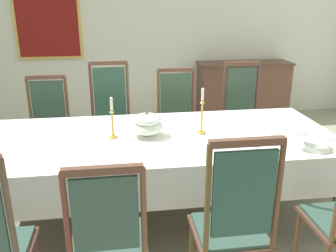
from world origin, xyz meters
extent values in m
cube|color=gray|center=(0.00, 0.00, -0.02)|extent=(7.09, 5.78, 0.04)
cube|color=silver|center=(0.00, 2.93, 1.67)|extent=(7.09, 0.08, 3.34)
cylinder|color=brown|center=(-1.34, 0.49, 0.37)|extent=(0.07, 0.07, 0.74)
cylinder|color=#533923|center=(1.34, 0.49, 0.37)|extent=(0.07, 0.07, 0.74)
cube|color=brown|center=(0.00, 0.00, 0.70)|extent=(2.77, 1.07, 0.08)
cube|color=brown|center=(0.00, 0.00, 0.75)|extent=(2.89, 1.19, 0.03)
cube|color=white|center=(0.00, 0.00, 0.77)|extent=(2.91, 1.21, 0.00)
cube|color=white|center=(0.00, -0.60, 0.61)|extent=(2.91, 0.00, 0.32)
cube|color=white|center=(0.00, 0.59, 0.61)|extent=(2.91, 0.00, 0.32)
cube|color=white|center=(1.45, 0.00, 0.61)|extent=(0.00, 1.21, 0.32)
cylinder|color=brown|center=(-0.86, -1.13, 0.80)|extent=(0.03, 0.03, 0.65)
cylinder|color=brown|center=(-0.86, 0.75, 0.23)|extent=(0.04, 0.04, 0.46)
cylinder|color=brown|center=(-1.24, 0.75, 0.23)|extent=(0.04, 0.04, 0.46)
cylinder|color=brown|center=(-0.86, 1.11, 0.23)|extent=(0.04, 0.04, 0.46)
cylinder|color=brown|center=(-1.24, 1.11, 0.23)|extent=(0.04, 0.04, 0.46)
cube|color=brown|center=(-1.05, 0.93, 0.47)|extent=(0.44, 0.42, 0.03)
cube|color=#345047|center=(-1.05, 0.93, 0.49)|extent=(0.40, 0.38, 0.02)
cylinder|color=brown|center=(-0.86, 1.12, 0.77)|extent=(0.03, 0.03, 0.57)
cylinder|color=brown|center=(-1.25, 1.12, 0.77)|extent=(0.03, 0.03, 0.57)
cube|color=#334E41|center=(-1.05, 1.12, 0.80)|extent=(0.34, 0.02, 0.44)
cube|color=brown|center=(-1.05, 1.12, 1.05)|extent=(0.40, 0.04, 0.04)
cube|color=brown|center=(-0.40, -0.94, 0.47)|extent=(0.44, 0.42, 0.03)
cube|color=#345047|center=(-0.40, -0.94, 0.49)|extent=(0.40, 0.38, 0.02)
cylinder|color=brown|center=(-0.59, -1.13, 0.76)|extent=(0.03, 0.03, 0.56)
cylinder|color=brown|center=(-0.20, -1.13, 0.76)|extent=(0.03, 0.03, 0.56)
cube|color=#385249|center=(-0.40, -1.13, 0.79)|extent=(0.34, 0.02, 0.42)
cube|color=brown|center=(-0.40, -1.13, 1.04)|extent=(0.40, 0.04, 0.04)
cylinder|color=brown|center=(-0.21, 0.75, 0.23)|extent=(0.04, 0.04, 0.46)
cylinder|color=brown|center=(-0.59, 0.75, 0.23)|extent=(0.04, 0.04, 0.46)
cylinder|color=brown|center=(-0.21, 1.11, 0.23)|extent=(0.04, 0.04, 0.46)
cylinder|color=brown|center=(-0.59, 1.11, 0.23)|extent=(0.04, 0.04, 0.46)
cube|color=brown|center=(-0.40, 0.93, 0.47)|extent=(0.44, 0.42, 0.03)
cube|color=#345047|center=(-0.40, 0.93, 0.49)|extent=(0.40, 0.38, 0.02)
cylinder|color=brown|center=(-0.20, 1.12, 0.83)|extent=(0.03, 0.03, 0.71)
cylinder|color=brown|center=(-0.59, 1.12, 0.83)|extent=(0.03, 0.03, 0.71)
cube|color=#2E5343|center=(-0.40, 1.12, 0.87)|extent=(0.34, 0.02, 0.54)
cube|color=brown|center=(-0.40, 1.12, 1.19)|extent=(0.40, 0.04, 0.04)
cylinder|color=brown|center=(0.14, -0.76, 0.23)|extent=(0.04, 0.04, 0.46)
cylinder|color=brown|center=(0.52, -0.76, 0.23)|extent=(0.04, 0.04, 0.46)
cube|color=brown|center=(0.33, -0.94, 0.47)|extent=(0.44, 0.42, 0.03)
cube|color=#345047|center=(0.33, -0.94, 0.49)|extent=(0.40, 0.38, 0.02)
cylinder|color=brown|center=(0.13, -1.13, 0.81)|extent=(0.03, 0.03, 0.66)
cylinder|color=brown|center=(0.52, -1.13, 0.81)|extent=(0.03, 0.03, 0.66)
cube|color=#2E5147|center=(0.33, -1.13, 0.85)|extent=(0.34, 0.02, 0.50)
cube|color=brown|center=(0.33, -1.13, 1.14)|extent=(0.40, 0.04, 0.04)
cylinder|color=brown|center=(0.52, 0.75, 0.23)|extent=(0.04, 0.04, 0.46)
cylinder|color=brown|center=(0.14, 0.75, 0.23)|extent=(0.04, 0.04, 0.46)
cylinder|color=brown|center=(0.52, 1.11, 0.23)|extent=(0.04, 0.04, 0.46)
cylinder|color=#543428|center=(0.14, 1.11, 0.23)|extent=(0.04, 0.04, 0.46)
cube|color=brown|center=(0.33, 0.93, 0.47)|extent=(0.44, 0.42, 0.03)
cube|color=#345047|center=(0.33, 0.93, 0.49)|extent=(0.40, 0.38, 0.02)
cylinder|color=brown|center=(0.52, 1.12, 0.79)|extent=(0.03, 0.03, 0.61)
cylinder|color=brown|center=(0.13, 1.12, 0.79)|extent=(0.03, 0.03, 0.61)
cube|color=#3B5441|center=(0.33, 1.12, 0.82)|extent=(0.34, 0.02, 0.47)
cube|color=brown|center=(0.33, 1.12, 1.10)|extent=(0.40, 0.04, 0.04)
cylinder|color=brown|center=(0.89, -0.76, 0.23)|extent=(0.04, 0.04, 0.46)
cylinder|color=brown|center=(1.27, 0.75, 0.23)|extent=(0.04, 0.04, 0.46)
cylinder|color=brown|center=(0.89, 0.75, 0.23)|extent=(0.04, 0.04, 0.46)
cylinder|color=brown|center=(1.27, 1.11, 0.23)|extent=(0.04, 0.04, 0.46)
cylinder|color=brown|center=(0.89, 1.11, 0.23)|extent=(0.04, 0.04, 0.46)
cube|color=brown|center=(1.08, 0.93, 0.47)|extent=(0.44, 0.42, 0.03)
cube|color=#345047|center=(1.08, 0.93, 0.49)|extent=(0.40, 0.38, 0.02)
cylinder|color=brown|center=(1.28, 1.12, 0.82)|extent=(0.03, 0.03, 0.67)
cylinder|color=brown|center=(0.89, 1.12, 0.82)|extent=(0.03, 0.03, 0.67)
cube|color=#395040|center=(1.08, 1.12, 0.85)|extent=(0.34, 0.02, 0.51)
cube|color=brown|center=(1.08, 1.12, 1.15)|extent=(0.40, 0.04, 0.04)
cylinder|color=brown|center=(1.60, 0.19, 0.23)|extent=(0.04, 0.04, 0.46)
cylinder|color=white|center=(-0.09, 0.00, 0.78)|extent=(0.14, 0.14, 0.02)
ellipsoid|color=white|center=(-0.09, 0.00, 0.85)|extent=(0.26, 0.26, 0.12)
ellipsoid|color=white|center=(-0.09, 0.00, 0.92)|extent=(0.23, 0.23, 0.09)
sphere|color=#4E6E60|center=(-0.09, 0.00, 0.97)|extent=(0.03, 0.03, 0.03)
cylinder|color=gold|center=(-0.36, 0.00, 0.78)|extent=(0.07, 0.07, 0.02)
cylinder|color=gold|center=(-0.36, 0.00, 0.89)|extent=(0.02, 0.02, 0.20)
cone|color=gold|center=(-0.36, 0.00, 0.99)|extent=(0.04, 0.04, 0.02)
cylinder|color=silver|center=(-0.36, 0.00, 1.05)|extent=(0.02, 0.02, 0.10)
cylinder|color=gold|center=(0.36, 0.00, 0.78)|extent=(0.07, 0.07, 0.02)
cylinder|color=gold|center=(0.36, 0.00, 0.91)|extent=(0.02, 0.02, 0.25)
cone|color=gold|center=(0.36, 0.00, 1.04)|extent=(0.04, 0.04, 0.02)
cylinder|color=silver|center=(0.36, 0.00, 1.10)|extent=(0.02, 0.02, 0.10)
cylinder|color=white|center=(1.13, -0.45, 0.79)|extent=(0.19, 0.19, 0.05)
cylinder|color=silver|center=(1.13, -0.45, 0.80)|extent=(0.16, 0.16, 0.03)
torus|color=#4E6E60|center=(1.13, -0.45, 0.81)|extent=(0.18, 0.18, 0.01)
cube|color=gold|center=(1.27, -0.49, 0.77)|extent=(0.04, 0.14, 0.00)
ellipsoid|color=gold|center=(1.25, -0.40, 0.78)|extent=(0.03, 0.05, 0.01)
cube|color=brown|center=(1.65, 2.61, 0.44)|extent=(1.40, 0.44, 0.88)
cube|color=brown|center=(1.65, 2.61, 0.89)|extent=(1.44, 0.48, 0.02)
cube|color=brown|center=(2.00, 2.84, 0.44)|extent=(0.59, 0.01, 0.70)
cube|color=brown|center=(1.30, 2.84, 0.44)|extent=(0.59, 0.01, 0.70)
cube|color=#D1B251|center=(-1.27, 2.87, 1.75)|extent=(0.94, 0.04, 1.53)
cube|color=maroon|center=(-1.27, 2.85, 1.75)|extent=(0.86, 0.01, 1.45)
camera|label=1|loc=(-0.30, -2.74, 1.82)|focal=38.56mm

